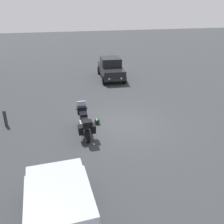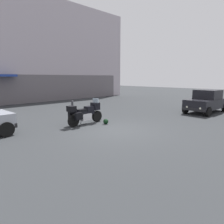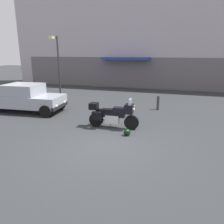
{
  "view_description": "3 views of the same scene",
  "coord_description": "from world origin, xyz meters",
  "px_view_note": "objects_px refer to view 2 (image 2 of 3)",
  "views": [
    {
      "loc": [
        -10.73,
        2.97,
        5.88
      ],
      "look_at": [
        -0.39,
        0.72,
        1.01
      ],
      "focal_mm": 39.73,
      "sensor_mm": 36.0,
      "label": 1
    },
    {
      "loc": [
        -6.49,
        -6.4,
        2.49
      ],
      "look_at": [
        -0.06,
        0.26,
        0.86
      ],
      "focal_mm": 31.25,
      "sensor_mm": 36.0,
      "label": 2
    },
    {
      "loc": [
        2.35,
        -6.84,
        3.29
      ],
      "look_at": [
        -0.02,
        0.83,
        1.08
      ],
      "focal_mm": 35.1,
      "sensor_mm": 36.0,
      "label": 3
    }
  ],
  "objects_px": {
    "motorcycle": "(85,113)",
    "car_hatchback_near": "(206,101)",
    "bollard_curbside": "(72,106)",
    "helmet": "(106,121)"
  },
  "relations": [
    {
      "from": "bollard_curbside",
      "to": "helmet",
      "type": "bearing_deg",
      "value": -99.78
    },
    {
      "from": "motorcycle",
      "to": "helmet",
      "type": "height_order",
      "value": "motorcycle"
    },
    {
      "from": "helmet",
      "to": "bollard_curbside",
      "type": "height_order",
      "value": "bollard_curbside"
    },
    {
      "from": "motorcycle",
      "to": "helmet",
      "type": "xyz_separation_m",
      "value": [
        0.84,
        -0.73,
        -0.48
      ]
    },
    {
      "from": "motorcycle",
      "to": "car_hatchback_near",
      "type": "bearing_deg",
      "value": -22.61
    },
    {
      "from": "car_hatchback_near",
      "to": "bollard_curbside",
      "type": "relative_size",
      "value": 4.55
    },
    {
      "from": "motorcycle",
      "to": "bollard_curbside",
      "type": "xyz_separation_m",
      "value": [
        1.62,
        3.79,
        -0.16
      ]
    },
    {
      "from": "motorcycle",
      "to": "bollard_curbside",
      "type": "height_order",
      "value": "motorcycle"
    },
    {
      "from": "helmet",
      "to": "motorcycle",
      "type": "bearing_deg",
      "value": 139.07
    },
    {
      "from": "helmet",
      "to": "car_hatchback_near",
      "type": "distance_m",
      "value": 8.09
    }
  ]
}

